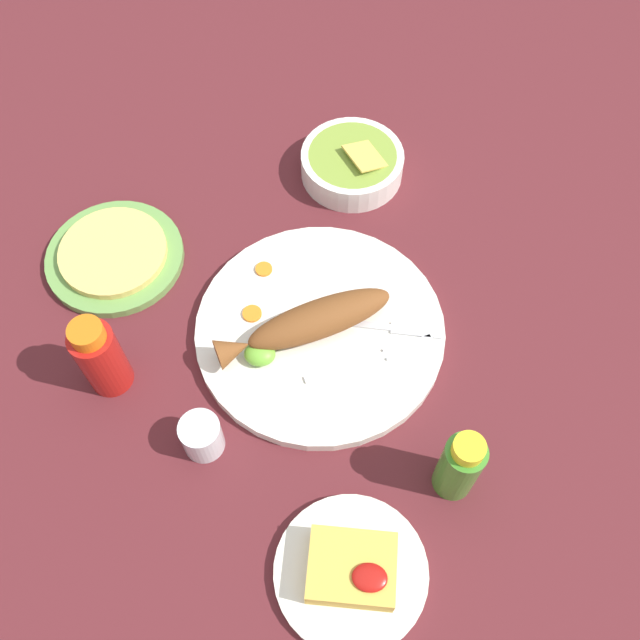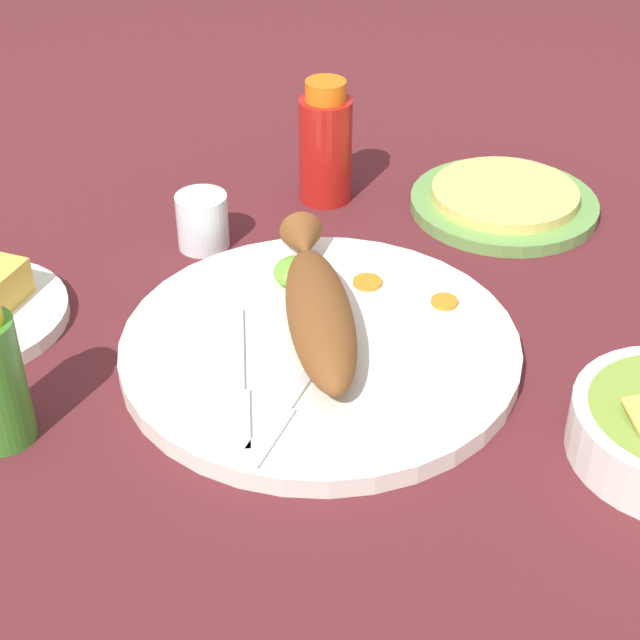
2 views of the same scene
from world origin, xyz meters
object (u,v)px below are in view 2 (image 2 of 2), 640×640
fried_fish (318,306)px  salt_cup (203,224)px  fork_near (290,401)px  fork_far (239,384)px  hot_sauce_bottle_red (325,145)px  tortilla_plate (504,204)px  main_plate (320,347)px

fried_fish → salt_cup: fried_fish is taller
fork_near → fork_far: 0.05m
fried_fish → fork_far: bearing=-46.0°
hot_sauce_bottle_red → fork_near: bearing=15.9°
fork_far → salt_cup: 0.26m
fork_near → tortilla_plate: (-0.41, 0.09, -0.01)m
main_plate → salt_cup: size_ratio=6.03×
fried_fish → hot_sauce_bottle_red: 0.28m
hot_sauce_bottle_red → tortilla_plate: size_ratio=0.67×
tortilla_plate → main_plate: bearing=-17.0°
tortilla_plate → fork_near: bearing=-12.4°
fried_fish → fork_far: (0.10, -0.03, -0.02)m
tortilla_plate → fried_fish: bearing=-19.1°
fork_near → tortilla_plate: fork_near is taller
fork_near → salt_cup: size_ratio=3.20×
fried_fish → tortilla_plate: (-0.30, 0.10, -0.03)m
fried_fish → salt_cup: 0.21m
fork_near → hot_sauce_bottle_red: 0.38m
hot_sauce_bottle_red → salt_cup: size_ratio=2.37×
fork_far → hot_sauce_bottle_red: hot_sauce_bottle_red is taller
hot_sauce_bottle_red → tortilla_plate: bearing=102.1°
fried_fish → fork_near: size_ratio=1.32×
main_plate → hot_sauce_bottle_red: size_ratio=2.55×
fork_far → tortilla_plate: size_ratio=0.85×
fried_fish → tortilla_plate: bearing=133.3°
fork_near → fork_far: same height
fork_far → tortilla_plate: fork_far is taller
salt_cup → fried_fish: bearing=54.9°
main_plate → salt_cup: salt_cup is taller
hot_sauce_bottle_red → fork_far: bearing=8.9°
salt_cup → hot_sauce_bottle_red: bearing=150.1°
main_plate → fork_near: (0.09, 0.01, 0.01)m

